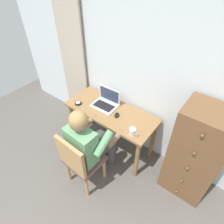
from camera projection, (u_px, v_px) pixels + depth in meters
name	position (u px, v px, depth m)	size (l,w,h in m)	color
wall_back	(142.00, 71.00, 2.33)	(4.80, 0.05, 2.50)	silver
curtain_panel	(73.00, 61.00, 2.94)	(0.50, 0.03, 2.14)	#BCAD99
desk	(111.00, 117.00, 2.64)	(1.28, 0.54, 0.73)	olive
dresser	(195.00, 154.00, 2.14)	(0.52, 0.46, 1.27)	brown
chair	(80.00, 160.00, 2.25)	(0.43, 0.42, 0.88)	brown
person_seated	(90.00, 141.00, 2.24)	(0.54, 0.59, 1.20)	#4C4C4C
laptop	(106.00, 102.00, 2.63)	(0.35, 0.26, 0.24)	silver
computer_mouse	(117.00, 115.00, 2.48)	(0.06, 0.10, 0.03)	black
desk_clock	(78.00, 103.00, 2.67)	(0.09, 0.09, 0.03)	black
coffee_mug	(132.00, 132.00, 2.21)	(0.12, 0.08, 0.09)	silver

